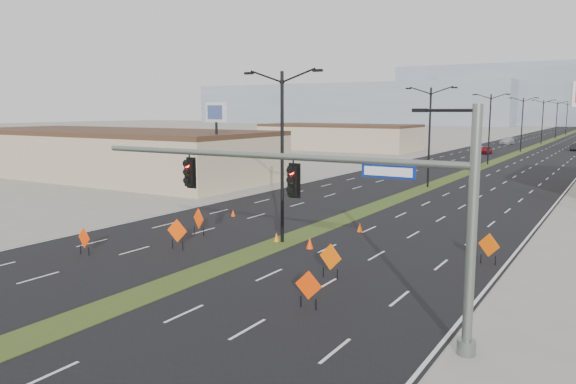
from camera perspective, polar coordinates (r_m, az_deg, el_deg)
The scene contains 29 objects.
ground at distance 24.52m, azimuth -15.83°, elevation -10.57°, with size 600.00×600.00×0.00m, color gray.
road_surface at distance 117.16m, azimuth 22.83°, elevation 3.88°, with size 25.00×400.00×0.02m, color black.
median_strip at distance 117.16m, azimuth 22.83°, elevation 3.88°, with size 2.00×400.00×0.04m, color #324318.
building_sw_near at distance 69.53m, azimuth -17.53°, elevation 3.58°, with size 40.00×16.00×5.00m, color tan.
building_sw_far at distance 112.15m, azimuth 5.26°, elevation 5.48°, with size 30.00×14.00×4.50m, color tan.
mesa_west at distance 325.93m, azimuth 6.47°, elevation 8.86°, with size 180.00×50.00×22.00m, color gray.
mesa_backdrop at distance 339.03m, azimuth 23.59°, elevation 9.05°, with size 140.00×50.00×32.00m, color gray.
signal_mast at distance 19.86m, azimuth 5.13°, elevation -0.44°, with size 16.30×0.60×8.00m.
streetlight_0 at distance 32.63m, azimuth -0.60°, elevation 4.14°, with size 5.15×0.24×10.02m.
streetlight_1 at distance 58.28m, azimuth 14.18°, elevation 5.74°, with size 5.15×0.24×10.02m.
streetlight_2 at distance 85.41m, azimuth 19.79°, elevation 6.26°, with size 5.15×0.24×10.02m.
streetlight_3 at distance 112.97m, azimuth 22.68°, elevation 6.50°, with size 5.15×0.24×10.02m.
streetlight_4 at distance 140.71m, azimuth 24.44°, elevation 6.64°, with size 5.15×0.24×10.02m.
streetlight_5 at distance 168.53m, azimuth 25.62°, elevation 6.73°, with size 5.15×0.24×10.02m.
streetlight_6 at distance 196.40m, azimuth 26.47°, elevation 6.79°, with size 5.15×0.24×10.02m.
car_left at distance 106.59m, azimuth 19.48°, elevation 4.04°, with size 1.61×4.01×1.37m, color maroon.
car_mid at distance 121.49m, azimuth 27.16°, elevation 4.05°, with size 1.35×3.87×1.28m, color black.
car_far at distance 137.24m, azimuth 21.37°, elevation 4.85°, with size 2.21×5.44×1.58m, color #A4A7AD.
construction_sign_0 at distance 32.41m, azimuth -20.00°, elevation -4.49°, with size 1.14×0.25×1.53m.
construction_sign_1 at distance 32.17m, azimuth -11.19°, elevation -3.98°, with size 1.31×0.18×1.76m.
construction_sign_2 at distance 35.57m, azimuth -9.07°, elevation -2.78°, with size 1.21×0.54×1.72m.
construction_sign_3 at distance 22.42m, azimuth 2.09°, elevation -9.59°, with size 1.17×0.08×1.56m.
construction_sign_4 at distance 26.33m, azimuth 4.34°, elevation -6.72°, with size 1.24×0.27×1.67m.
construction_sign_5 at distance 30.36m, azimuth 19.73°, elevation -5.21°, with size 1.15×0.48×1.63m.
cone_0 at distance 31.91m, azimuth 2.22°, elevation -5.21°, with size 0.40×0.40×0.67m, color #FF3D05.
cone_1 at distance 33.47m, azimuth -1.18°, elevation -4.65°, with size 0.35×0.35×0.58m, color orange.
cone_2 at distance 36.52m, azimuth 7.30°, elevation -3.58°, with size 0.37×0.37×0.62m, color #FE5205.
cone_3 at distance 41.64m, azimuth -5.61°, elevation -2.12°, with size 0.33×0.33×0.55m, color #F44105.
pole_sign_west at distance 53.69m, azimuth -7.31°, elevation 7.30°, with size 2.78×1.02×8.52m.
Camera 1 is at (17.19, -15.63, 7.82)m, focal length 35.00 mm.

